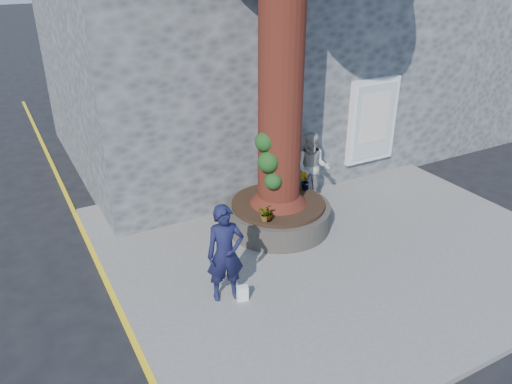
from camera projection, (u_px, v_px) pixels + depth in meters
ground at (296, 289)px, 9.28m from camera, size 120.00×120.00×0.00m
pavement at (330, 241)px, 10.69m from camera, size 9.00×8.00×0.12m
yellow_line at (119, 309)px, 8.75m from camera, size 0.10×30.00×0.01m
stone_shop at (238, 45)px, 14.64m from camera, size 10.30×8.30×6.30m
neighbour_shop at (434, 31)px, 18.16m from camera, size 6.00×8.00×6.00m
planter at (278, 215)px, 11.02m from camera, size 2.30×2.30×0.60m
man at (225, 254)px, 8.50m from camera, size 0.73×0.56×1.80m
woman at (312, 168)px, 11.87m from camera, size 1.07×1.06×1.75m
shopping_bag at (242, 293)px, 8.75m from camera, size 0.23×0.17×0.28m
plant_a at (291, 173)px, 11.83m from camera, size 0.24×0.24×0.38m
plant_b at (305, 181)px, 11.36m from camera, size 0.32×0.32×0.42m
plant_c at (268, 213)px, 10.07m from camera, size 0.24×0.24×0.37m
plant_d at (266, 214)px, 10.06m from camera, size 0.30×0.33×0.32m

